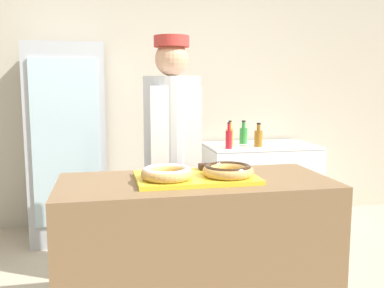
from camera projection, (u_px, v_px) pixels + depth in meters
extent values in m
cube|color=#BCB29E|center=(151.00, 89.00, 4.29)|extent=(8.00, 0.06, 2.70)
cube|color=brown|center=(196.00, 258.00, 2.35)|extent=(1.46, 0.65, 0.89)
cube|color=yellow|center=(196.00, 178.00, 2.29)|extent=(0.64, 0.40, 0.02)
torus|color=tan|center=(167.00, 174.00, 2.20)|extent=(0.27, 0.27, 0.06)
torus|color=white|center=(167.00, 171.00, 2.20)|extent=(0.25, 0.25, 0.03)
torus|color=tan|center=(228.00, 171.00, 2.27)|extent=(0.27, 0.27, 0.06)
torus|color=#331E0F|center=(228.00, 168.00, 2.26)|extent=(0.25, 0.25, 0.03)
cube|color=black|center=(175.00, 168.00, 2.40)|extent=(0.07, 0.07, 0.03)
cube|color=black|center=(206.00, 167.00, 2.44)|extent=(0.07, 0.07, 0.03)
cylinder|color=#4C4C51|center=(173.00, 226.00, 2.99)|extent=(0.28, 0.28, 0.83)
cylinder|color=silver|center=(172.00, 123.00, 2.89)|extent=(0.39, 0.39, 0.62)
cube|color=white|center=(177.00, 187.00, 2.77)|extent=(0.33, 0.02, 1.30)
sphere|color=tan|center=(172.00, 59.00, 2.83)|extent=(0.22, 0.22, 0.22)
cylinder|color=#B2332D|center=(172.00, 41.00, 2.81)|extent=(0.24, 0.24, 0.07)
cube|color=#ADB2B7|center=(69.00, 143.00, 3.82)|extent=(0.65, 0.58, 1.74)
cube|color=silver|center=(66.00, 144.00, 3.52)|extent=(0.54, 0.02, 1.39)
cube|color=white|center=(259.00, 185.00, 4.25)|extent=(1.05, 0.67, 0.81)
cube|color=gray|center=(260.00, 147.00, 4.19)|extent=(1.06, 0.67, 0.01)
cylinder|color=#99661E|center=(258.00, 139.00, 4.05)|extent=(0.08, 0.08, 0.15)
cylinder|color=#99661E|center=(259.00, 127.00, 4.03)|extent=(0.04, 0.04, 0.06)
cylinder|color=black|center=(259.00, 124.00, 4.03)|extent=(0.04, 0.04, 0.01)
cylinder|color=red|center=(229.00, 140.00, 3.91)|extent=(0.06, 0.06, 0.17)
cylinder|color=red|center=(229.00, 127.00, 3.90)|extent=(0.03, 0.03, 0.07)
cylinder|color=black|center=(229.00, 123.00, 3.89)|extent=(0.03, 0.03, 0.01)
cylinder|color=orange|center=(230.00, 138.00, 4.02)|extent=(0.06, 0.06, 0.17)
cylinder|color=orange|center=(230.00, 125.00, 4.00)|extent=(0.03, 0.03, 0.07)
cylinder|color=black|center=(230.00, 121.00, 4.00)|extent=(0.03, 0.03, 0.01)
cylinder|color=#2D8C38|center=(243.00, 136.00, 4.25)|extent=(0.08, 0.08, 0.16)
cylinder|color=#2D8C38|center=(244.00, 125.00, 4.24)|extent=(0.03, 0.03, 0.06)
cylinder|color=black|center=(244.00, 121.00, 4.23)|extent=(0.04, 0.04, 0.01)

